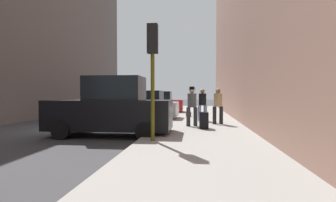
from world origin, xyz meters
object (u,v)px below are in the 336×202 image
(parked_silver_sedan, at_px, (144,106))
(pedestrian_with_beanie, at_px, (192,104))
(pedestrian_in_jeans, at_px, (202,103))
(duffel_bag, at_px, (189,114))
(fire_hydrant, at_px, (173,113))
(pedestrian_in_tan_coat, at_px, (218,104))
(rolling_suitcase, at_px, (204,120))
(traffic_light, at_px, (153,56))
(parked_red_hatchback, at_px, (157,103))
(parked_black_suv, at_px, (112,109))

(parked_silver_sedan, relative_size, pedestrian_with_beanie, 2.39)
(pedestrian_in_jeans, xyz_separation_m, duffel_bag, (-0.83, 2.74, -0.81))
(fire_hydrant, distance_m, duffel_bag, 2.10)
(pedestrian_in_tan_coat, height_order, rolling_suitcase, pedestrian_in_tan_coat)
(parked_silver_sedan, bearing_deg, pedestrian_in_tan_coat, -33.19)
(traffic_light, bearing_deg, parked_red_hatchback, 98.19)
(pedestrian_with_beanie, distance_m, pedestrian_in_tan_coat, 1.54)
(parked_red_hatchback, bearing_deg, traffic_light, -81.81)
(pedestrian_with_beanie, distance_m, pedestrian_in_jeans, 2.38)
(duffel_bag, bearing_deg, pedestrian_with_beanie, -86.32)
(parked_black_suv, relative_size, parked_red_hatchback, 1.10)
(pedestrian_in_jeans, distance_m, rolling_suitcase, 3.13)
(pedestrian_with_beanie, relative_size, pedestrian_in_jeans, 1.04)
(parked_red_hatchback, bearing_deg, rolling_suitcase, -70.46)
(parked_red_hatchback, distance_m, pedestrian_with_beanie, 9.59)
(parked_red_hatchback, height_order, pedestrian_in_tan_coat, pedestrian_in_tan_coat)
(pedestrian_with_beanie, bearing_deg, parked_black_suv, -143.68)
(parked_red_hatchback, distance_m, fire_hydrant, 6.23)
(fire_hydrant, xyz_separation_m, pedestrian_with_beanie, (1.18, -3.15, 0.64))
(pedestrian_in_jeans, height_order, pedestrian_in_tan_coat, same)
(fire_hydrant, xyz_separation_m, pedestrian_in_tan_coat, (2.40, -2.21, 0.61))
(parked_silver_sedan, height_order, rolling_suitcase, parked_silver_sedan)
(parked_black_suv, xyz_separation_m, parked_red_hatchback, (0.00, 11.30, -0.18))
(parked_red_hatchback, height_order, traffic_light, traffic_light)
(parked_red_hatchback, bearing_deg, pedestrian_in_tan_coat, -62.78)
(parked_silver_sedan, distance_m, pedestrian_in_tan_coat, 5.03)
(fire_hydrant, xyz_separation_m, duffel_bag, (0.85, 1.91, -0.21))
(traffic_light, distance_m, pedestrian_in_tan_coat, 5.52)
(traffic_light, height_order, pedestrian_in_jeans, traffic_light)
(parked_silver_sedan, height_order, pedestrian_with_beanie, pedestrian_with_beanie)
(parked_red_hatchback, bearing_deg, fire_hydrant, -73.15)
(pedestrian_in_jeans, bearing_deg, rolling_suitcase, -89.91)
(parked_black_suv, height_order, parked_red_hatchback, parked_black_suv)
(parked_red_hatchback, height_order, pedestrian_in_jeans, pedestrian_in_jeans)
(parked_silver_sedan, bearing_deg, pedestrian_in_jeans, -21.30)
(parked_red_hatchback, relative_size, traffic_light, 1.17)
(parked_black_suv, relative_size, pedestrian_in_tan_coat, 2.71)
(parked_red_hatchback, bearing_deg, parked_silver_sedan, -90.00)
(fire_hydrant, relative_size, pedestrian_in_jeans, 0.41)
(pedestrian_in_tan_coat, distance_m, duffel_bag, 4.48)
(parked_red_hatchback, xyz_separation_m, duffel_bag, (2.66, -4.05, -0.56))
(parked_black_suv, distance_m, parked_red_hatchback, 11.30)
(parked_black_suv, height_order, rolling_suitcase, parked_black_suv)
(pedestrian_in_tan_coat, bearing_deg, pedestrian_with_beanie, -142.44)
(pedestrian_with_beanie, relative_size, rolling_suitcase, 1.71)
(pedestrian_in_tan_coat, relative_size, duffel_bag, 3.89)
(fire_hydrant, xyz_separation_m, rolling_suitcase, (1.69, -3.90, -0.01))
(traffic_light, distance_m, rolling_suitcase, 4.13)
(parked_black_suv, xyz_separation_m, parked_silver_sedan, (0.00, 5.88, -0.18))
(parked_silver_sedan, bearing_deg, duffel_bag, 27.36)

